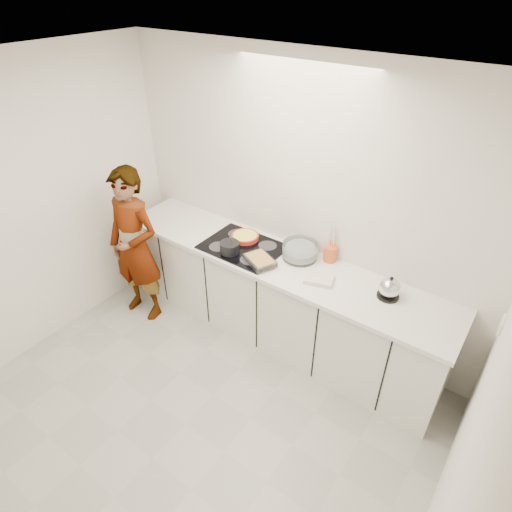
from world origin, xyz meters
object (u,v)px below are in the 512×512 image
Objects in this scene: cook at (135,247)px; kettle at (389,289)px; hob at (243,247)px; tart_dish at (245,237)px; mixing_bowl at (300,251)px; baking_dish at (260,260)px; utensil_crock at (330,254)px; saucepan at (230,247)px.

kettle is at bearing 8.64° from cook.
kettle is (1.36, 0.10, 0.08)m from hob.
cook reaches higher than tart_dish.
mixing_bowl reaches higher than tart_dish.
baking_dish is at bearing -24.23° from hob.
kettle is 0.14× the size of cook.
baking_dish is 0.85× the size of mixing_bowl.
kettle reaches higher than baking_dish.
mixing_bowl and utensil_crock have the same top height.
cook is at bearing -155.82° from utensil_crock.
cook is at bearing -163.95° from baking_dish.
kettle reaches higher than hob.
hob is 1.86× the size of mixing_bowl.
saucepan is 0.89m from utensil_crock.
mixing_bowl is (0.23, 0.29, 0.02)m from baking_dish.
baking_dish is 0.37m from mixing_bowl.
baking_dish is 1.30m from cook.
mixing_bowl is 0.85m from kettle.
cook is (-1.70, -0.77, -0.18)m from utensil_crock.
utensil_crock is (-0.61, 0.18, -0.01)m from kettle.
saucepan is at bearing -150.53° from mixing_bowl.
baking_dish is (0.28, -0.13, 0.04)m from hob.
kettle is at bearing -4.29° from mixing_bowl.
mixing_bowl is (0.55, 0.31, 0.00)m from saucepan.
utensil_crock is at bearing 163.40° from kettle.
mixing_bowl reaches higher than hob.
hob is 0.80m from utensil_crock.
utensil_crock reaches higher than baking_dish.
tart_dish is at bearing 118.25° from hob.
hob is at bearing -162.12° from mixing_bowl.
saucepan is (-0.04, -0.15, 0.06)m from hob.
baking_dish reaches higher than hob.
mixing_bowl is 1.74× the size of kettle.
utensil_crock is 0.09× the size of cook.
tart_dish is at bearing -168.44° from utensil_crock.
mixing_bowl is (0.51, 0.16, 0.06)m from hob.
tart_dish is (-0.06, 0.12, 0.03)m from hob.
tart_dish is at bearing -175.19° from mixing_bowl.
hob is 0.54m from mixing_bowl.
cook is (-1.24, -0.36, -0.15)m from baking_dish.
baking_dish is at bearing -168.01° from kettle.
tart_dish is 0.42m from baking_dish.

